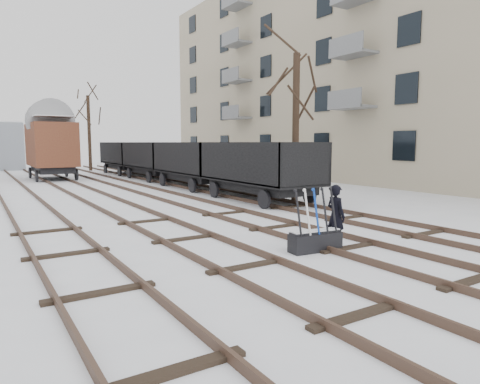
{
  "coord_description": "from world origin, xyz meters",
  "views": [
    {
      "loc": [
        -4.72,
        -7.22,
        2.58
      ],
      "look_at": [
        1.59,
        2.84,
        1.2
      ],
      "focal_mm": 32.0,
      "sensor_mm": 36.0,
      "label": 1
    }
  ],
  "objects_px": {
    "freight_wagon_a": "(259,179)",
    "box_van_wagon": "(51,143)",
    "worker": "(336,216)",
    "ground_frame": "(315,240)"
  },
  "relations": [
    {
      "from": "freight_wagon_a",
      "to": "box_van_wagon",
      "type": "distance_m",
      "value": 18.0
    },
    {
      "from": "box_van_wagon",
      "to": "freight_wagon_a",
      "type": "bearing_deg",
      "value": -70.76
    },
    {
      "from": "worker",
      "to": "freight_wagon_a",
      "type": "xyz_separation_m",
      "value": [
        3.16,
        7.92,
        0.22
      ]
    },
    {
      "from": "box_van_wagon",
      "to": "ground_frame",
      "type": "bearing_deg",
      "value": -85.48
    },
    {
      "from": "ground_frame",
      "to": "worker",
      "type": "relative_size",
      "value": 0.96
    },
    {
      "from": "worker",
      "to": "freight_wagon_a",
      "type": "distance_m",
      "value": 8.53
    },
    {
      "from": "freight_wagon_a",
      "to": "worker",
      "type": "bearing_deg",
      "value": -111.76
    },
    {
      "from": "worker",
      "to": "box_van_wagon",
      "type": "relative_size",
      "value": 0.27
    },
    {
      "from": "ground_frame",
      "to": "worker",
      "type": "distance_m",
      "value": 0.9
    },
    {
      "from": "freight_wagon_a",
      "to": "box_van_wagon",
      "type": "relative_size",
      "value": 1.12
    }
  ]
}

